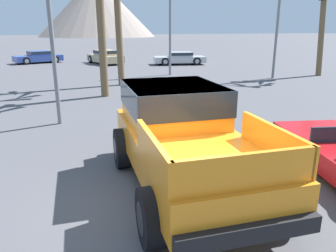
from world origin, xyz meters
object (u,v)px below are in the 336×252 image
Objects in this scene: parked_car_blue at (38,57)px; parked_car_silver at (180,58)px; parked_car_tan at (105,57)px; traffic_light_main at (298,10)px; traffic_light_crosswalk at (188,9)px; orange_pickup_truck at (181,131)px.

parked_car_silver is (11.57, -5.71, 0.01)m from parked_car_blue.
parked_car_tan reaches higher than parked_car_blue.
traffic_light_crosswalk is at bearing 146.21° from traffic_light_main.
orange_pickup_truck is 0.84× the size of traffic_light_crosswalk.
parked_car_blue reaches higher than parked_car_silver.
traffic_light_main is (12.60, 11.42, 3.03)m from orange_pickup_truck.
parked_car_tan is 16.32m from traffic_light_main.
traffic_light_main is (9.73, -12.62, 3.52)m from parked_car_tan.
orange_pickup_truck is 22.92m from parked_car_silver.
parked_car_silver is 0.79× the size of traffic_light_main.
traffic_light_crosswalk reaches higher than parked_car_silver.
parked_car_blue is 0.71× the size of traffic_light_crosswalk.
parked_car_tan is (2.87, 24.04, -0.49)m from orange_pickup_truck.
parked_car_blue is at bearing 76.38° from parked_car_silver.
parked_car_blue is 22.02m from traffic_light_main.
parked_car_blue is at bearing 129.65° from traffic_light_crosswalk.
traffic_light_main reaches higher than orange_pickup_truck.
traffic_light_main is at bearing -146.27° from parked_car_silver.
parked_car_blue is 6.24m from parked_car_tan.
traffic_light_crosswalk is (6.93, 15.22, 3.17)m from orange_pickup_truck.
orange_pickup_truck reaches higher than parked_car_tan.
traffic_light_crosswalk is (4.05, -8.83, 3.67)m from parked_car_tan.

